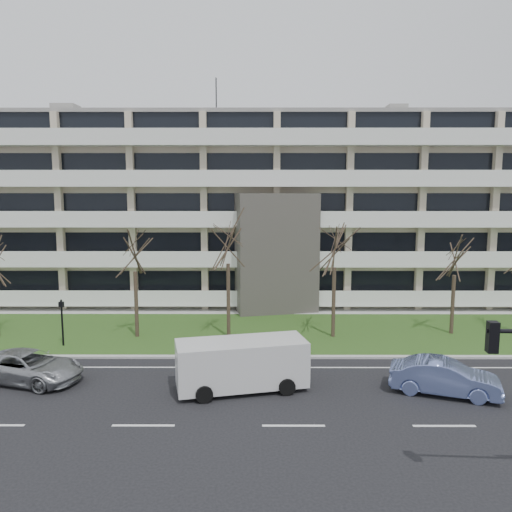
{
  "coord_description": "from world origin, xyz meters",
  "views": [
    {
      "loc": [
        -1.44,
        -18.75,
        9.4
      ],
      "look_at": [
        -1.53,
        10.0,
        5.47
      ],
      "focal_mm": 35.0,
      "sensor_mm": 36.0,
      "label": 1
    }
  ],
  "objects_px": {
    "silver_pickup": "(28,367)",
    "pedestrian_signal": "(62,317)",
    "white_van": "(243,360)",
    "blue_sedan": "(445,377)"
  },
  "relations": [
    {
      "from": "silver_pickup",
      "to": "pedestrian_signal",
      "type": "relative_size",
      "value": 1.89
    },
    {
      "from": "silver_pickup",
      "to": "white_van",
      "type": "xyz_separation_m",
      "value": [
        10.52,
        -0.9,
        0.65
      ]
    },
    {
      "from": "silver_pickup",
      "to": "white_van",
      "type": "relative_size",
      "value": 0.85
    },
    {
      "from": "silver_pickup",
      "to": "blue_sedan",
      "type": "bearing_deg",
      "value": -77.99
    },
    {
      "from": "white_van",
      "to": "pedestrian_signal",
      "type": "xyz_separation_m",
      "value": [
        -10.94,
        6.34,
        0.42
      ]
    },
    {
      "from": "blue_sedan",
      "to": "pedestrian_signal",
      "type": "distance_m",
      "value": 21.36
    },
    {
      "from": "blue_sedan",
      "to": "white_van",
      "type": "height_order",
      "value": "white_van"
    },
    {
      "from": "pedestrian_signal",
      "to": "white_van",
      "type": "bearing_deg",
      "value": -25.84
    },
    {
      "from": "silver_pickup",
      "to": "blue_sedan",
      "type": "relative_size",
      "value": 1.12
    },
    {
      "from": "blue_sedan",
      "to": "white_van",
      "type": "bearing_deg",
      "value": 106.05
    }
  ]
}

